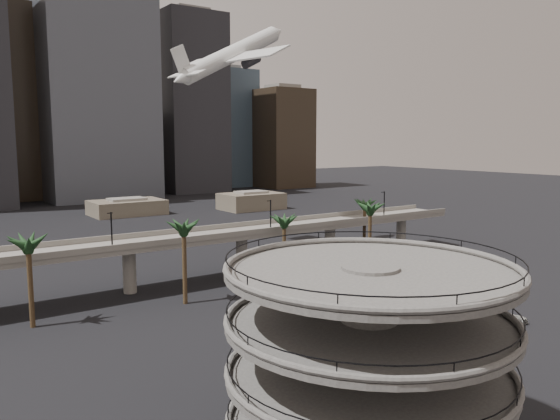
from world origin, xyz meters
TOP-DOWN VIEW (x-y plane):
  - ground at (0.00, 0.00)m, footprint 700.00×700.00m
  - parking_ramp at (-13.00, -4.00)m, footprint 22.20×22.20m
  - overpass at (0.00, 55.00)m, footprint 130.00×9.30m
  - palm_trees at (11.58, 47.18)m, footprint 76.40×18.40m
  - low_buildings at (6.89, 142.30)m, footprint 135.00×27.50m
  - skyline at (15.11, 217.09)m, footprint 269.00×86.00m
  - airborne_jet at (19.63, 72.81)m, footprint 32.82×30.66m
  - car_a at (-6.99, 11.46)m, footprint 4.16×1.75m
  - car_b at (18.68, 19.77)m, footprint 4.74×1.88m
  - car_c at (26.91, 8.92)m, footprint 6.01×3.51m

SIDE VIEW (x-z plane):
  - ground at x=0.00m, z-range 0.00..0.00m
  - car_a at x=-6.99m, z-range 0.00..1.40m
  - car_b at x=18.68m, z-range 0.00..1.54m
  - car_c at x=26.91m, z-range 0.00..1.64m
  - low_buildings at x=6.89m, z-range -0.54..6.26m
  - overpass at x=0.00m, z-range -0.01..14.69m
  - parking_ramp at x=-13.00m, z-range 1.16..18.51m
  - palm_trees at x=11.58m, z-range 4.30..18.30m
  - skyline at x=15.11m, z-range -14.93..95.84m
  - airborne_jet at x=19.63m, z-range 35.21..52.76m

